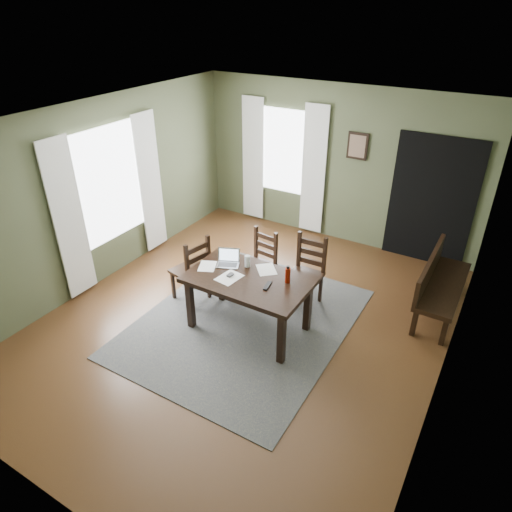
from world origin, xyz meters
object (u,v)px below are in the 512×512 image
Objects in this scene: dining_table at (248,284)px; bench at (438,281)px; chair_back_right at (306,273)px; laptop at (228,260)px; chair_end at (192,270)px; water_bottle at (288,275)px; chair_back_left at (260,263)px.

bench is (2.04, 1.62, -0.18)m from dining_table.
laptop is at bearing -139.04° from chair_back_right.
laptop is (0.61, 0.02, 0.34)m from chair_end.
chair_back_right is at bearing 66.39° from dining_table.
water_bottle reaches higher than laptop.
water_bottle is at bearing 132.81° from bench.
chair_back_left is 0.93× the size of chair_back_right.
laptop is 0.88m from water_bottle.
chair_back_left is at bearing 139.00° from water_bottle.
water_bottle is (0.79, -0.69, 0.43)m from chair_back_left.
chair_back_left is at bearing 111.02° from dining_table.
chair_end is 0.99m from chair_back_left.
laptop is at bearing 120.63° from bench.
chair_end is 1.61m from chair_back_right.
bench reaches higher than dining_table.
chair_back_right is at bearing 18.51° from laptop.
chair_back_left is 1.13m from water_bottle.
bench is (2.36, 0.77, 0.04)m from chair_back_left.
chair_end reaches higher than chair_back_left.
chair_back_left is at bearing 58.99° from laptop.
chair_end is 0.70m from laptop.
chair_back_right reaches higher than water_bottle.
laptop is (-0.09, -0.69, 0.37)m from chair_back_left.
chair_back_left is 0.79m from laptop.
chair_end is 1.55m from water_bottle.
chair_back_right reaches higher than laptop.
chair_back_right is 1.15m from laptop.
water_bottle is at bearing 19.61° from dining_table.
chair_back_right reaches higher than chair_back_left.
dining_table is 0.47m from laptop.
dining_table is 1.06m from chair_end.
dining_table is 4.38× the size of laptop.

